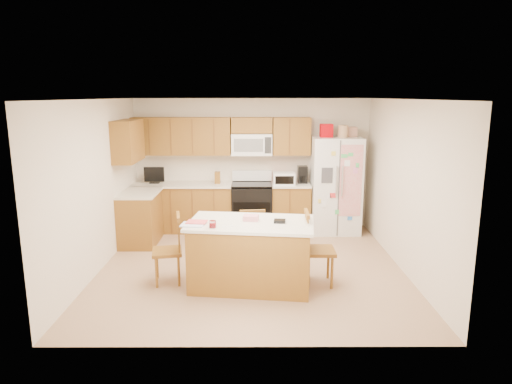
{
  "coord_description": "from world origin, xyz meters",
  "views": [
    {
      "loc": [
        0.05,
        -6.54,
        2.55
      ],
      "look_at": [
        0.07,
        0.35,
        1.09
      ],
      "focal_mm": 32.0,
      "sensor_mm": 36.0,
      "label": 1
    }
  ],
  "objects_px": {
    "stove": "(252,206)",
    "island": "(251,254)",
    "windsor_chair_right": "(317,250)",
    "windsor_chair_back": "(252,238)",
    "refrigerator": "(335,184)",
    "windsor_chair_left": "(169,251)"
  },
  "relations": [
    {
      "from": "stove",
      "to": "island",
      "type": "bearing_deg",
      "value": -89.98
    },
    {
      "from": "windsor_chair_back",
      "to": "windsor_chair_right",
      "type": "height_order",
      "value": "windsor_chair_right"
    },
    {
      "from": "island",
      "to": "windsor_chair_back",
      "type": "xyz_separation_m",
      "value": [
        0.0,
        0.75,
        -0.03
      ]
    },
    {
      "from": "stove",
      "to": "island",
      "type": "xyz_separation_m",
      "value": [
        0.0,
        -2.62,
        -0.02
      ]
    },
    {
      "from": "refrigerator",
      "to": "windsor_chair_back",
      "type": "height_order",
      "value": "refrigerator"
    },
    {
      "from": "island",
      "to": "windsor_chair_back",
      "type": "relative_size",
      "value": 1.97
    },
    {
      "from": "windsor_chair_back",
      "to": "windsor_chair_right",
      "type": "bearing_deg",
      "value": -36.89
    },
    {
      "from": "stove",
      "to": "island",
      "type": "distance_m",
      "value": 2.62
    },
    {
      "from": "refrigerator",
      "to": "windsor_chair_left",
      "type": "xyz_separation_m",
      "value": [
        -2.7,
        -2.43,
        -0.46
      ]
    },
    {
      "from": "refrigerator",
      "to": "windsor_chair_left",
      "type": "bearing_deg",
      "value": -137.97
    },
    {
      "from": "island",
      "to": "windsor_chair_right",
      "type": "height_order",
      "value": "windsor_chair_right"
    },
    {
      "from": "windsor_chair_left",
      "to": "stove",
      "type": "bearing_deg",
      "value": 65.64
    },
    {
      "from": "windsor_chair_left",
      "to": "windsor_chair_right",
      "type": "height_order",
      "value": "windsor_chair_right"
    },
    {
      "from": "refrigerator",
      "to": "windsor_chair_left",
      "type": "distance_m",
      "value": 3.67
    },
    {
      "from": "refrigerator",
      "to": "windsor_chair_right",
      "type": "distance_m",
      "value": 2.61
    },
    {
      "from": "windsor_chair_back",
      "to": "stove",
      "type": "bearing_deg",
      "value": 90.18
    },
    {
      "from": "stove",
      "to": "windsor_chair_back",
      "type": "bearing_deg",
      "value": -89.82
    },
    {
      "from": "windsor_chair_back",
      "to": "windsor_chair_right",
      "type": "distance_m",
      "value": 1.13
    },
    {
      "from": "refrigerator",
      "to": "windsor_chair_right",
      "type": "relative_size",
      "value": 1.99
    },
    {
      "from": "island",
      "to": "windsor_chair_right",
      "type": "relative_size",
      "value": 1.75
    },
    {
      "from": "island",
      "to": "windsor_chair_right",
      "type": "distance_m",
      "value": 0.91
    },
    {
      "from": "stove",
      "to": "refrigerator",
      "type": "distance_m",
      "value": 1.63
    }
  ]
}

